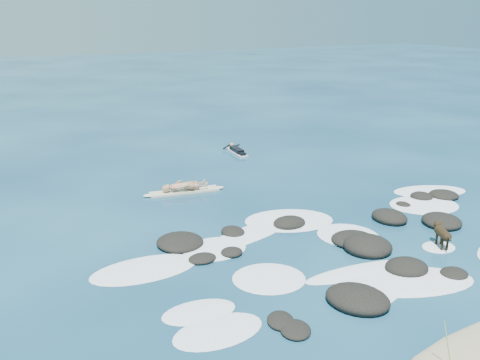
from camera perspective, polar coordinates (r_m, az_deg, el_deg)
ground at (r=17.98m, az=8.96°, el=-5.70°), size 160.00×160.00×0.00m
reef_rocks at (r=17.23m, az=13.24°, el=-6.65°), size 12.59×7.84×0.59m
breaking_foam at (r=17.13m, az=9.78°, el=-6.92°), size 15.76×8.25×0.12m
standing_surfer_rig at (r=21.56m, az=-6.01°, el=0.55°), size 3.37×0.94×1.92m
paddling_surfer_rig at (r=27.72m, az=-0.37°, el=3.16°), size 0.98×2.20×0.38m
dog at (r=17.70m, az=20.74°, el=-5.29°), size 0.62×1.13×0.76m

